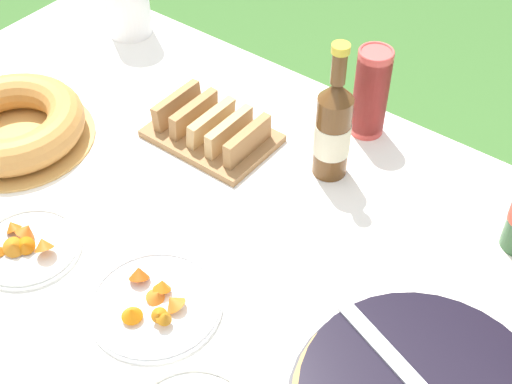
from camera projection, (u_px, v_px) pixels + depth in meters
garden_table at (177, 268)px, 1.35m from camera, size 1.67×1.15×0.77m
tablecloth at (174, 249)px, 1.31m from camera, size 1.68×1.16×0.10m
bundt_cake at (12, 124)px, 1.49m from camera, size 0.33×0.33×0.08m
cup_stack at (371, 93)px, 1.47m from camera, size 0.07×0.07×0.20m
cider_bottle_amber at (333, 128)px, 1.37m from camera, size 0.07×0.07×0.30m
snack_plate_left at (27, 246)px, 1.28m from camera, size 0.19×0.19×0.06m
snack_plate_right at (155, 303)px, 1.20m from camera, size 0.23×0.23×0.05m
bread_board at (212, 129)px, 1.50m from camera, size 0.26×0.18×0.07m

